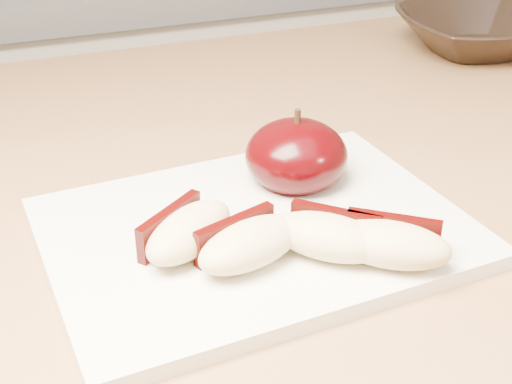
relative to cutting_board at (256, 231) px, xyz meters
name	(u,v)px	position (x,y,z in m)	size (l,w,h in m)	color
back_cabinet	(120,205)	(0.04, 0.81, -0.43)	(2.40, 0.62, 0.94)	silver
cutting_board	(256,231)	(0.00, 0.00, 0.00)	(0.27, 0.20, 0.01)	white
apple_half	(296,156)	(0.05, 0.05, 0.02)	(0.09, 0.09, 0.06)	black
apple_wedge_a	(187,231)	(-0.05, -0.01, 0.02)	(0.08, 0.07, 0.03)	beige
apple_wedge_b	(249,243)	(-0.02, -0.04, 0.02)	(0.08, 0.06, 0.03)	beige
apple_wedge_c	(329,236)	(0.03, -0.05, 0.02)	(0.08, 0.08, 0.03)	beige
apple_wedge_d	(390,243)	(0.06, -0.07, 0.02)	(0.08, 0.07, 0.03)	beige
bowl	(477,32)	(0.38, 0.27, 0.02)	(0.17, 0.17, 0.04)	black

